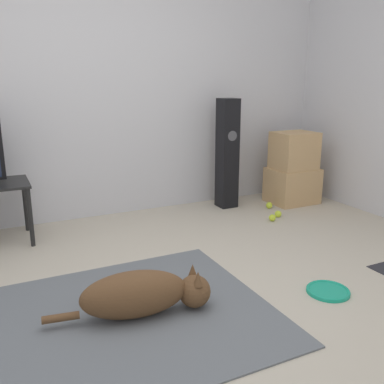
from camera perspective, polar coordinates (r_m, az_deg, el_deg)
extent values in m
plane|color=#BCB29E|center=(2.51, -2.16, -16.79)|extent=(12.00, 12.00, 0.00)
cube|color=silver|center=(4.14, -14.60, 13.89)|extent=(8.00, 0.06, 2.55)
cube|color=slate|center=(2.54, -9.84, -16.44)|extent=(1.74, 1.41, 0.01)
ellipsoid|color=brown|center=(2.48, -7.72, -13.37)|extent=(0.63, 0.32, 0.27)
sphere|color=brown|center=(2.57, 0.33, -13.08)|extent=(0.19, 0.19, 0.19)
cone|color=brown|center=(2.57, 0.08, -10.47)|extent=(0.06, 0.06, 0.09)
cone|color=brown|center=(2.48, 0.81, -11.47)|extent=(0.06, 0.06, 0.09)
cylinder|color=brown|center=(2.50, -17.09, -15.72)|extent=(0.20, 0.07, 0.04)
cylinder|color=#199E7A|center=(2.91, 17.68, -12.50)|extent=(0.27, 0.27, 0.02)
torus|color=#199E7A|center=(2.91, 17.69, -12.38)|extent=(0.27, 0.27, 0.02)
cube|color=tan|center=(4.78, 13.21, 0.88)|extent=(0.49, 0.40, 0.38)
cube|color=tan|center=(4.68, 13.47, 5.39)|extent=(0.43, 0.35, 0.39)
cube|color=black|center=(4.44, 4.73, 5.09)|extent=(0.18, 0.18, 1.12)
cylinder|color=#4C4C51|center=(4.33, 5.42, 7.45)|extent=(0.10, 0.00, 0.10)
cylinder|color=black|center=(3.65, -20.73, -3.21)|extent=(0.04, 0.04, 0.48)
cylinder|color=black|center=(4.05, -21.34, -1.54)|extent=(0.04, 0.04, 0.48)
sphere|color=#C6E033|center=(4.53, 10.26, -1.75)|extent=(0.07, 0.07, 0.07)
sphere|color=#C6E033|center=(4.14, 10.66, -3.39)|extent=(0.07, 0.07, 0.07)
sphere|color=#C6E033|center=(4.27, 11.41, -2.88)|extent=(0.07, 0.07, 0.07)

